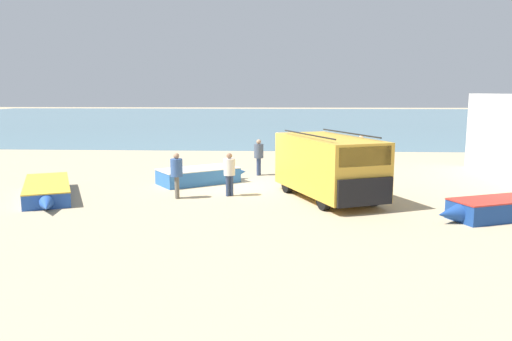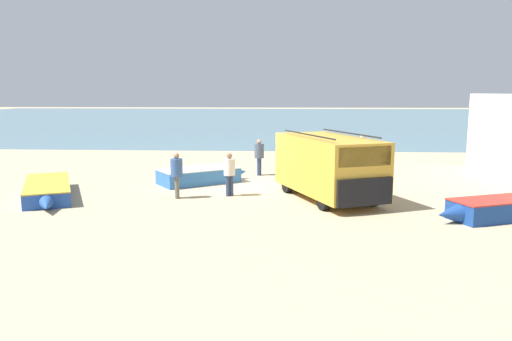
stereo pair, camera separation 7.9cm
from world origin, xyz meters
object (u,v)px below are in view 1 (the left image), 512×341
at_px(parked_van, 329,165).
at_px(fisherman_0, 177,171).
at_px(fishing_rowboat_0, 201,175).
at_px(fisherman_2, 259,154).
at_px(fisherman_3, 229,170).
at_px(fishing_rowboat_1, 47,190).
at_px(fisherman_1, 361,148).
at_px(fishing_rowboat_2, 498,209).

xyz_separation_m(parked_van, fisherman_0, (-5.42, -0.18, -0.24)).
distance_m(fishing_rowboat_0, fisherman_0, 3.18).
xyz_separation_m(fishing_rowboat_0, fisherman_2, (2.32, 2.08, 0.67)).
height_order(fishing_rowboat_0, fisherman_3, fisherman_3).
relative_size(parked_van, fishing_rowboat_1, 1.00).
distance_m(fishing_rowboat_0, fisherman_2, 3.19).
distance_m(fishing_rowboat_0, fisherman_1, 8.62).
xyz_separation_m(fishing_rowboat_0, fisherman_1, (7.32, 4.49, 0.67)).
bearing_deg(parked_van, fisherman_2, -174.00).
distance_m(parked_van, fishing_rowboat_0, 5.89).
height_order(parked_van, fishing_rowboat_0, parked_van).
distance_m(fishing_rowboat_1, fisherman_3, 6.65).
xyz_separation_m(fisherman_0, fisherman_3, (1.85, 0.51, -0.03)).
distance_m(fishing_rowboat_2, fisherman_2, 10.73).
relative_size(fishing_rowboat_1, fisherman_2, 3.24).
distance_m(fishing_rowboat_1, fisherman_0, 4.79).
bearing_deg(fishing_rowboat_2, fishing_rowboat_1, -30.27).
xyz_separation_m(fishing_rowboat_1, fisherman_3, (6.59, 0.63, 0.69)).
xyz_separation_m(fisherman_0, fisherman_1, (7.70, 7.58, 0.01)).
bearing_deg(fisherman_0, fishing_rowboat_0, 65.30).
bearing_deg(parked_van, fishing_rowboat_1, -110.93).
distance_m(fishing_rowboat_2, fisherman_3, 8.97).
bearing_deg(fishing_rowboat_2, fisherman_1, -97.02).
height_order(fishing_rowboat_1, fisherman_1, fisherman_1).
distance_m(fishing_rowboat_2, fisherman_0, 10.61).
bearing_deg(fisherman_3, fisherman_1, 105.27).
bearing_deg(fisherman_2, fishing_rowboat_0, -122.31).
bearing_deg(fisherman_3, parked_van, 49.73).
xyz_separation_m(parked_van, fishing_rowboat_1, (-10.16, -0.30, -0.96)).
distance_m(parked_van, fisherman_2, 5.68).
xyz_separation_m(fishing_rowboat_2, fisherman_1, (-2.63, 9.93, 0.68)).
bearing_deg(fishing_rowboat_2, fisherman_2, -66.43).
relative_size(parked_van, fishing_rowboat_2, 1.32).
xyz_separation_m(fishing_rowboat_2, fisherman_0, (-10.32, 2.35, 0.68)).
xyz_separation_m(parked_van, fishing_rowboat_0, (-5.05, 2.90, -0.91)).
height_order(fishing_rowboat_0, fisherman_1, fisherman_1).
relative_size(parked_van, fisherman_1, 3.23).
height_order(parked_van, fishing_rowboat_2, parked_van).
relative_size(fishing_rowboat_0, fishing_rowboat_1, 0.72).
bearing_deg(fisherman_3, fishing_rowboat_1, -119.70).
bearing_deg(fishing_rowboat_0, fisherman_1, -3.70).
xyz_separation_m(fishing_rowboat_2, fisherman_2, (-7.63, 7.52, 0.68)).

